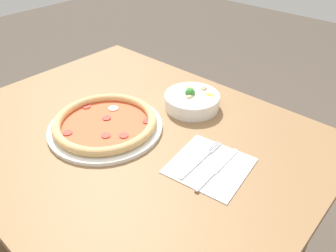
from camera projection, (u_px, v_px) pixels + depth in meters
dining_table at (132, 163)px, 1.03m from camera, size 1.08×0.84×0.76m
pizza at (105, 124)px, 0.96m from camera, size 0.33×0.33×0.04m
bowl at (192, 100)px, 1.05m from camera, size 0.18×0.18×0.07m
napkin at (210, 166)px, 0.84m from camera, size 0.21×0.21×0.00m
fork at (201, 160)px, 0.85m from camera, size 0.02×0.18×0.00m
knife at (216, 171)px, 0.82m from camera, size 0.02×0.19×0.01m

